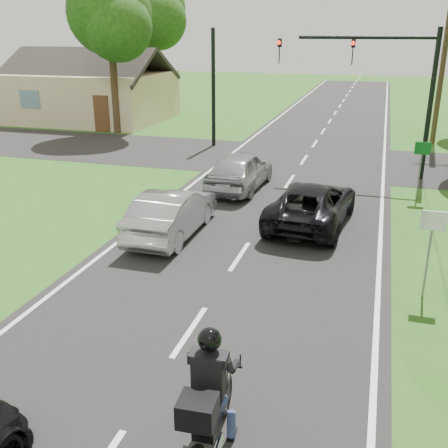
{
  "coord_description": "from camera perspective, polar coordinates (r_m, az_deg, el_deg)",
  "views": [
    {
      "loc": [
        3.36,
        -8.79,
        5.84
      ],
      "look_at": [
        -0.15,
        3.0,
        1.3
      ],
      "focal_mm": 42.0,
      "sensor_mm": 36.0,
      "label": 1
    }
  ],
  "objects": [
    {
      "name": "silver_sedan",
      "position": [
        15.79,
        -5.71,
        1.22
      ],
      "size": [
        1.49,
        4.27,
        1.41
      ],
      "primitive_type": "imported",
      "rotation": [
        0.0,
        0.0,
        3.14
      ],
      "color": "#ABAAAF",
      "rests_on": "road"
    },
    {
      "name": "tree_left_near",
      "position": [
        32.32,
        -12.07,
        21.09
      ],
      "size": [
        5.12,
        4.96,
        9.22
      ],
      "color": "#332316",
      "rests_on": "ground"
    },
    {
      "name": "sign_white",
      "position": [
        12.58,
        21.67,
        -0.94
      ],
      "size": [
        0.55,
        0.07,
        2.12
      ],
      "color": "slate",
      "rests_on": "ground"
    },
    {
      "name": "ground",
      "position": [
        11.07,
        -3.76,
        -11.62
      ],
      "size": [
        140.0,
        140.0,
        0.0
      ],
      "primitive_type": "plane",
      "color": "#255618",
      "rests_on": "ground"
    },
    {
      "name": "signal_pole_far",
      "position": [
        28.26,
        -1.16,
        14.5
      ],
      "size": [
        0.2,
        0.2,
        6.0
      ],
      "primitive_type": "cylinder",
      "color": "black",
      "rests_on": "ground"
    },
    {
      "name": "silver_suv",
      "position": [
        20.46,
        1.76,
        5.9
      ],
      "size": [
        1.98,
        4.5,
        1.51
      ],
      "primitive_type": "imported",
      "rotation": [
        0.0,
        0.0,
        3.1
      ],
      "color": "#9C9FA4",
      "rests_on": "road"
    },
    {
      "name": "traffic_signal",
      "position": [
        22.85,
        17.1,
        15.14
      ],
      "size": [
        6.38,
        0.44,
        6.0
      ],
      "color": "black",
      "rests_on": "ground"
    },
    {
      "name": "utility_pole_far",
      "position": [
        30.93,
        22.95,
        17.37
      ],
      "size": [
        1.6,
        0.28,
        10.0
      ],
      "color": "#4B3B22",
      "rests_on": "ground"
    },
    {
      "name": "motorcycle_rider",
      "position": [
        7.84,
        -1.68,
        -19.52
      ],
      "size": [
        0.69,
        2.45,
        2.11
      ],
      "rotation": [
        0.0,
        0.0,
        0.06
      ],
      "color": "black",
      "rests_on": "ground"
    },
    {
      "name": "cross_road",
      "position": [
        25.69,
        8.7,
        6.91
      ],
      "size": [
        60.0,
        7.0,
        0.01
      ],
      "primitive_type": "cube",
      "color": "black",
      "rests_on": "ground"
    },
    {
      "name": "dark_suv",
      "position": [
        16.87,
        9.57,
        2.18
      ],
      "size": [
        2.63,
        5.01,
        1.35
      ],
      "primitive_type": "imported",
      "rotation": [
        0.0,
        0.0,
        3.06
      ],
      "color": "black",
      "rests_on": "road"
    },
    {
      "name": "sign_green",
      "position": [
        20.28,
        20.71,
        6.88
      ],
      "size": [
        0.55,
        0.07,
        2.12
      ],
      "color": "slate",
      "rests_on": "ground"
    },
    {
      "name": "road",
      "position": [
        19.96,
        6.18,
        3.15
      ],
      "size": [
        8.0,
        100.0,
        0.01
      ],
      "primitive_type": "cube",
      "color": "black",
      "rests_on": "ground"
    },
    {
      "name": "house",
      "position": [
        38.29,
        -14.3,
        13.57
      ],
      "size": [
        10.2,
        8.0,
        4.84
      ],
      "color": "tan",
      "rests_on": "ground"
    },
    {
      "name": "tree_left_far",
      "position": [
        42.17,
        -7.85,
        21.86
      ],
      "size": [
        5.76,
        5.58,
        10.14
      ],
      "color": "#332316",
      "rests_on": "ground"
    }
  ]
}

